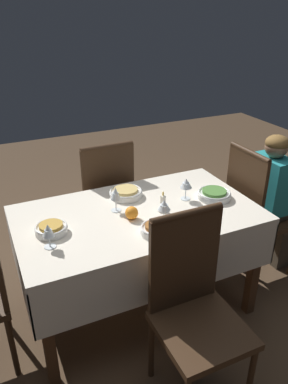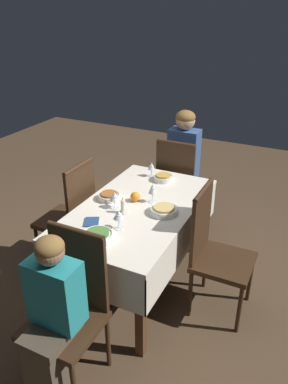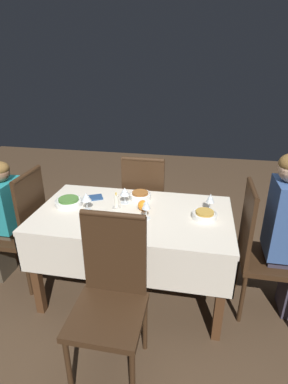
{
  "view_description": "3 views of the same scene",
  "coord_description": "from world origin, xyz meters",
  "px_view_note": "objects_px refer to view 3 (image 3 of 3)",
  "views": [
    {
      "loc": [
        0.8,
        1.82,
        1.88
      ],
      "look_at": [
        -0.06,
        -0.03,
        0.86
      ],
      "focal_mm": 35.0,
      "sensor_mm": 36.0,
      "label": 1
    },
    {
      "loc": [
        -2.29,
        -1.17,
        2.17
      ],
      "look_at": [
        -0.0,
        -0.05,
        0.89
      ],
      "focal_mm": 35.0,
      "sensor_mm": 36.0,
      "label": 2
    },
    {
      "loc": [
        0.45,
        -1.95,
        1.81
      ],
      "look_at": [
        0.07,
        0.06,
        0.9
      ],
      "focal_mm": 28.0,
      "sensor_mm": 36.0,
      "label": 3
    }
  ],
  "objects_px": {
    "bowl_west": "(69,201)",
    "bowl_north": "(140,195)",
    "chair_west": "(22,225)",
    "napkin_red_folded": "(95,198)",
    "wine_glass_east": "(210,199)",
    "orange_fruit": "(143,205)",
    "candle_centerpiece": "(116,202)",
    "dining_table": "(134,224)",
    "person_adult_denim": "(288,230)",
    "bowl_south": "(124,224)",
    "chair_south": "(111,292)",
    "bowl_east": "(205,215)",
    "wine_glass_south": "(146,205)",
    "chair_east": "(260,247)",
    "chair_north": "(145,201)",
    "person_child_teal": "(2,218)",
    "wine_glass_north": "(125,192)",
    "wine_glass_west": "(86,198)"
  },
  "relations": [
    {
      "from": "chair_east",
      "to": "wine_glass_east",
      "type": "xyz_separation_m",
      "value": [
        -0.38,
        0.13,
        0.3
      ]
    },
    {
      "from": "person_child_teal",
      "to": "napkin_red_folded",
      "type": "height_order",
      "value": "person_child_teal"
    },
    {
      "from": "chair_west",
      "to": "bowl_west",
      "type": "relative_size",
      "value": 4.7
    },
    {
      "from": "wine_glass_north",
      "to": "orange_fruit",
      "type": "bearing_deg",
      "value": -29.34
    },
    {
      "from": "chair_east",
      "to": "orange_fruit",
      "type": "xyz_separation_m",
      "value": [
        -0.88,
        0.04,
        0.24
      ]
    },
    {
      "from": "chair_south",
      "to": "bowl_east",
      "type": "xyz_separation_m",
      "value": [
        0.52,
        0.65,
        0.23
      ]
    },
    {
      "from": "chair_north",
      "to": "bowl_south",
      "type": "height_order",
      "value": "chair_north"
    },
    {
      "from": "chair_north",
      "to": "person_adult_denim",
      "type": "xyz_separation_m",
      "value": [
        1.14,
        -0.62,
        0.17
      ]
    },
    {
      "from": "dining_table",
      "to": "chair_west",
      "type": "xyz_separation_m",
      "value": [
        -0.95,
        -0.02,
        -0.1
      ]
    },
    {
      "from": "wine_glass_north",
      "to": "napkin_red_folded",
      "type": "xyz_separation_m",
      "value": [
        -0.27,
        0.04,
        -0.09
      ]
    },
    {
      "from": "chair_west",
      "to": "candle_centerpiece",
      "type": "height_order",
      "value": "chair_west"
    },
    {
      "from": "chair_north",
      "to": "person_adult_denim",
      "type": "bearing_deg",
      "value": 151.5
    },
    {
      "from": "chair_north",
      "to": "bowl_south",
      "type": "distance_m",
      "value": 0.89
    },
    {
      "from": "bowl_west",
      "to": "bowl_north",
      "type": "relative_size",
      "value": 1.19
    },
    {
      "from": "chair_south",
      "to": "orange_fruit",
      "type": "bearing_deg",
      "value": 85.06
    },
    {
      "from": "wine_glass_south",
      "to": "chair_east",
      "type": "bearing_deg",
      "value": 6.25
    },
    {
      "from": "bowl_north",
      "to": "candle_centerpiece",
      "type": "xyz_separation_m",
      "value": [
        -0.14,
        -0.21,
        0.02
      ]
    },
    {
      "from": "wine_glass_east",
      "to": "chair_north",
      "type": "bearing_deg",
      "value": 140.4
    },
    {
      "from": "orange_fruit",
      "to": "bowl_west",
      "type": "bearing_deg",
      "value": -177.97
    },
    {
      "from": "bowl_south",
      "to": "chair_west",
      "type": "bearing_deg",
      "value": 167.26
    },
    {
      "from": "person_adult_denim",
      "to": "bowl_south",
      "type": "xyz_separation_m",
      "value": [
        -1.12,
        -0.25,
        0.07
      ]
    },
    {
      "from": "bowl_north",
      "to": "napkin_red_folded",
      "type": "relative_size",
      "value": 1.14
    },
    {
      "from": "bowl_south",
      "to": "chair_south",
      "type": "bearing_deg",
      "value": -87.24
    },
    {
      "from": "wine_glass_east",
      "to": "orange_fruit",
      "type": "xyz_separation_m",
      "value": [
        -0.5,
        -0.09,
        -0.06
      ]
    },
    {
      "from": "chair_west",
      "to": "bowl_west",
      "type": "height_order",
      "value": "chair_west"
    },
    {
      "from": "bowl_west",
      "to": "wine_glass_west",
      "type": "height_order",
      "value": "wine_glass_west"
    },
    {
      "from": "person_adult_denim",
      "to": "chair_north",
      "type": "bearing_deg",
      "value": 61.5
    },
    {
      "from": "wine_glass_south",
      "to": "orange_fruit",
      "type": "relative_size",
      "value": 2.05
    },
    {
      "from": "person_child_teal",
      "to": "bowl_east",
      "type": "height_order",
      "value": "person_child_teal"
    },
    {
      "from": "chair_west",
      "to": "bowl_west",
      "type": "xyz_separation_m",
      "value": [
        0.41,
        0.05,
        0.23
      ]
    },
    {
      "from": "chair_north",
      "to": "candle_centerpiece",
      "type": "xyz_separation_m",
      "value": [
        -0.12,
        -0.58,
        0.25
      ]
    },
    {
      "from": "chair_south",
      "to": "wine_glass_south",
      "type": "relative_size",
      "value": 6.39
    },
    {
      "from": "chair_west",
      "to": "napkin_red_folded",
      "type": "bearing_deg",
      "value": 109.71
    },
    {
      "from": "person_adult_denim",
      "to": "chair_west",
      "type": "bearing_deg",
      "value": 90.98
    },
    {
      "from": "chair_west",
      "to": "napkin_red_folded",
      "type": "xyz_separation_m",
      "value": [
        0.57,
        0.21,
        0.21
      ]
    },
    {
      "from": "candle_centerpiece",
      "to": "orange_fruit",
      "type": "bearing_deg",
      "value": 1.21
    },
    {
      "from": "chair_east",
      "to": "person_child_teal",
      "type": "relative_size",
      "value": 0.94
    },
    {
      "from": "wine_glass_east",
      "to": "wine_glass_north",
      "type": "relative_size",
      "value": 1.03
    },
    {
      "from": "person_child_teal",
      "to": "wine_glass_north",
      "type": "distance_m",
      "value": 1.06
    },
    {
      "from": "bowl_north",
      "to": "napkin_red_folded",
      "type": "height_order",
      "value": "bowl_north"
    },
    {
      "from": "dining_table",
      "to": "bowl_south",
      "type": "bearing_deg",
      "value": -94.07
    },
    {
      "from": "chair_west",
      "to": "bowl_east",
      "type": "height_order",
      "value": "chair_west"
    },
    {
      "from": "chair_east",
      "to": "wine_glass_south",
      "type": "relative_size",
      "value": 6.39
    },
    {
      "from": "person_adult_denim",
      "to": "wine_glass_west",
      "type": "height_order",
      "value": "person_adult_denim"
    },
    {
      "from": "person_adult_denim",
      "to": "bowl_south",
      "type": "distance_m",
      "value": 1.15
    },
    {
      "from": "bowl_west",
      "to": "napkin_red_folded",
      "type": "relative_size",
      "value": 1.36
    },
    {
      "from": "person_child_teal",
      "to": "chair_west",
      "type": "bearing_deg",
      "value": 90.0
    },
    {
      "from": "wine_glass_west",
      "to": "bowl_south",
      "type": "height_order",
      "value": "wine_glass_west"
    },
    {
      "from": "bowl_east",
      "to": "chair_west",
      "type": "bearing_deg",
      "value": -178.83
    },
    {
      "from": "bowl_north",
      "to": "napkin_red_folded",
      "type": "xyz_separation_m",
      "value": [
        -0.37,
        -0.07,
        -0.02
      ]
    }
  ]
}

